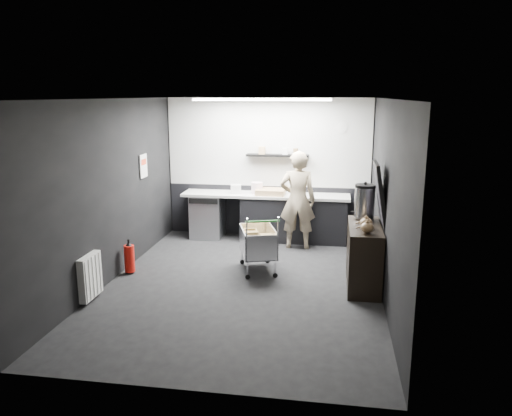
# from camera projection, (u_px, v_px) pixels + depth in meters

# --- Properties ---
(floor) EXTENTS (5.50, 5.50, 0.00)m
(floor) POSITION_uv_depth(u_px,v_px,m) (243.00, 285.00, 7.40)
(floor) COLOR black
(floor) RESTS_ON ground
(ceiling) EXTENTS (5.50, 5.50, 0.00)m
(ceiling) POSITION_uv_depth(u_px,v_px,m) (242.00, 99.00, 6.80)
(ceiling) COLOR silver
(ceiling) RESTS_ON wall_back
(wall_back) EXTENTS (5.50, 0.00, 5.50)m
(wall_back) POSITION_uv_depth(u_px,v_px,m) (268.00, 168.00, 9.75)
(wall_back) COLOR black
(wall_back) RESTS_ON floor
(wall_front) EXTENTS (5.50, 0.00, 5.50)m
(wall_front) POSITION_uv_depth(u_px,v_px,m) (186.00, 256.00, 4.46)
(wall_front) COLOR black
(wall_front) RESTS_ON floor
(wall_left) EXTENTS (0.00, 5.50, 5.50)m
(wall_left) POSITION_uv_depth(u_px,v_px,m) (110.00, 191.00, 7.41)
(wall_left) COLOR black
(wall_left) RESTS_ON floor
(wall_right) EXTENTS (0.00, 5.50, 5.50)m
(wall_right) POSITION_uv_depth(u_px,v_px,m) (386.00, 200.00, 6.80)
(wall_right) COLOR black
(wall_right) RESTS_ON floor
(kitchen_wall_panel) EXTENTS (3.95, 0.02, 1.70)m
(kitchen_wall_panel) POSITION_uv_depth(u_px,v_px,m) (268.00, 143.00, 9.62)
(kitchen_wall_panel) COLOR beige
(kitchen_wall_panel) RESTS_ON wall_back
(dado_panel) EXTENTS (3.95, 0.02, 1.00)m
(dado_panel) POSITION_uv_depth(u_px,v_px,m) (268.00, 211.00, 9.92)
(dado_panel) COLOR black
(dado_panel) RESTS_ON wall_back
(floating_shelf) EXTENTS (1.20, 0.22, 0.04)m
(floating_shelf) POSITION_uv_depth(u_px,v_px,m) (277.00, 155.00, 9.54)
(floating_shelf) COLOR black
(floating_shelf) RESTS_ON wall_back
(wall_clock) EXTENTS (0.20, 0.03, 0.20)m
(wall_clock) POSITION_uv_depth(u_px,v_px,m) (342.00, 128.00, 9.33)
(wall_clock) COLOR silver
(wall_clock) RESTS_ON wall_back
(poster) EXTENTS (0.02, 0.30, 0.40)m
(poster) POSITION_uv_depth(u_px,v_px,m) (143.00, 166.00, 8.61)
(poster) COLOR white
(poster) RESTS_ON wall_left
(poster_red_band) EXTENTS (0.02, 0.22, 0.10)m
(poster_red_band) POSITION_uv_depth(u_px,v_px,m) (143.00, 162.00, 8.60)
(poster_red_band) COLOR red
(poster_red_band) RESTS_ON poster
(radiator) EXTENTS (0.10, 0.50, 0.60)m
(radiator) POSITION_uv_depth(u_px,v_px,m) (90.00, 276.00, 6.75)
(radiator) COLOR silver
(radiator) RESTS_ON wall_left
(ceiling_strip) EXTENTS (2.40, 0.20, 0.04)m
(ceiling_strip) POSITION_uv_depth(u_px,v_px,m) (261.00, 100.00, 8.59)
(ceiling_strip) COLOR white
(ceiling_strip) RESTS_ON ceiling
(prep_counter) EXTENTS (3.20, 0.61, 0.90)m
(prep_counter) POSITION_uv_depth(u_px,v_px,m) (272.00, 217.00, 9.61)
(prep_counter) COLOR black
(prep_counter) RESTS_ON floor
(person) EXTENTS (0.67, 0.45, 1.79)m
(person) POSITION_uv_depth(u_px,v_px,m) (298.00, 200.00, 9.00)
(person) COLOR beige
(person) RESTS_ON floor
(shopping_cart) EXTENTS (0.74, 1.00, 0.94)m
(shopping_cart) POSITION_uv_depth(u_px,v_px,m) (258.00, 244.00, 7.90)
(shopping_cart) COLOR silver
(shopping_cart) RESTS_ON floor
(sideboard) EXTENTS (0.52, 1.22, 1.83)m
(sideboard) POSITION_uv_depth(u_px,v_px,m) (365.00, 247.00, 7.27)
(sideboard) COLOR black
(sideboard) RESTS_ON floor
(fire_extinguisher) EXTENTS (0.16, 0.16, 0.53)m
(fire_extinguisher) POSITION_uv_depth(u_px,v_px,m) (129.00, 258.00, 7.83)
(fire_extinguisher) COLOR red
(fire_extinguisher) RESTS_ON floor
(cardboard_box) EXTENTS (0.54, 0.41, 0.11)m
(cardboard_box) POSITION_uv_depth(u_px,v_px,m) (270.00, 192.00, 9.46)
(cardboard_box) COLOR tan
(cardboard_box) RESTS_ON prep_counter
(pink_tub) EXTENTS (0.22, 0.22, 0.22)m
(pink_tub) POSITION_uv_depth(u_px,v_px,m) (257.00, 188.00, 9.53)
(pink_tub) COLOR silver
(pink_tub) RESTS_ON prep_counter
(white_container) EXTENTS (0.22, 0.19, 0.17)m
(white_container) POSITION_uv_depth(u_px,v_px,m) (236.00, 189.00, 9.55)
(white_container) COLOR silver
(white_container) RESTS_ON prep_counter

